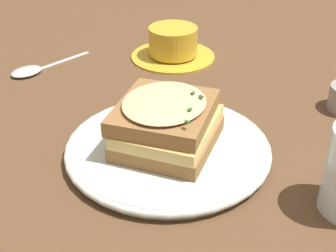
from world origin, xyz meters
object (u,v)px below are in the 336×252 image
sandwich (167,123)px  spoon (31,70)px  dinner_plate (168,148)px  teacup_with_saucer (173,44)px

sandwich → spoon: bearing=-68.8°
dinner_plate → teacup_with_saucer: teacup_with_saucer is taller
sandwich → teacup_with_saucer: 0.31m
dinner_plate → teacup_with_saucer: 0.31m
dinner_plate → spoon: bearing=-68.7°
teacup_with_saucer → dinner_plate: bearing=178.9°
dinner_plate → spoon: 0.34m
sandwich → teacup_with_saucer: sandwich is taller
sandwich → teacup_with_saucer: (-0.13, -0.29, -0.02)m
spoon → teacup_with_saucer: bearing=-120.5°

